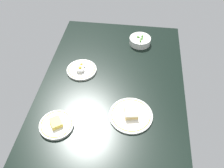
% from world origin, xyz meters
% --- Properties ---
extents(dining_table, '(1.29, 0.84, 0.04)m').
position_xyz_m(dining_table, '(0.00, 0.00, 0.02)').
color(dining_table, black).
rests_on(dining_table, ground).
extents(bowl_peas, '(0.15, 0.15, 0.06)m').
position_xyz_m(bowl_peas, '(0.43, -0.14, 0.07)').
color(bowl_peas, white).
rests_on(bowl_peas, dining_table).
extents(plate_sandwich, '(0.23, 0.23, 0.04)m').
position_xyz_m(plate_sandwich, '(-0.19, -0.12, 0.05)').
color(plate_sandwich, white).
rests_on(plate_sandwich, dining_table).
extents(plate_cheese, '(0.17, 0.17, 0.04)m').
position_xyz_m(plate_cheese, '(-0.30, 0.24, 0.05)').
color(plate_cheese, white).
rests_on(plate_cheese, dining_table).
extents(plate_eggs, '(0.18, 0.18, 0.05)m').
position_xyz_m(plate_eggs, '(0.11, 0.20, 0.05)').
color(plate_eggs, white).
rests_on(plate_eggs, dining_table).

